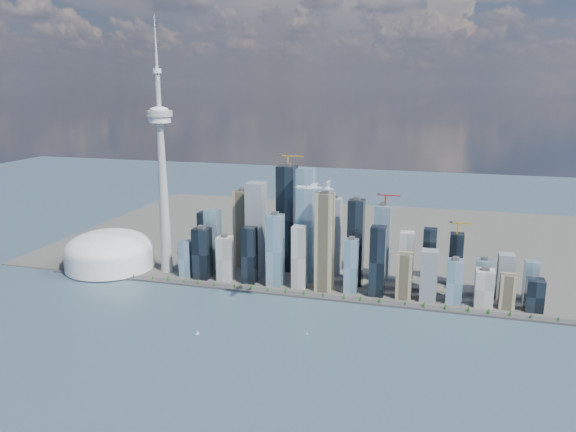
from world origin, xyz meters
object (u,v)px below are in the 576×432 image
(sailboat_west, at_px, (197,333))
(sailboat_east, at_px, (307,333))
(airplane, at_px, (314,188))
(dome_stadium, at_px, (110,252))
(needle_tower, at_px, (162,169))

(sailboat_west, bearing_deg, sailboat_east, -8.72)
(airplane, xyz_separation_m, sailboat_west, (-182.12, -80.86, -246.59))
(sailboat_west, bearing_deg, dome_stadium, 117.04)
(sailboat_east, bearing_deg, sailboat_west, -145.99)
(sailboat_east, bearing_deg, needle_tower, 167.17)
(airplane, bearing_deg, needle_tower, 153.48)
(needle_tower, bearing_deg, airplane, -27.40)
(needle_tower, relative_size, airplane, 8.38)
(dome_stadium, height_order, sailboat_west, dome_stadium)
(needle_tower, height_order, sailboat_west, needle_tower)
(dome_stadium, relative_size, airplane, 3.04)
(dome_stadium, bearing_deg, sailboat_east, -22.72)
(dome_stadium, height_order, airplane, airplane)
(airplane, bearing_deg, dome_stadium, 161.02)
(sailboat_west, distance_m, sailboat_east, 187.20)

